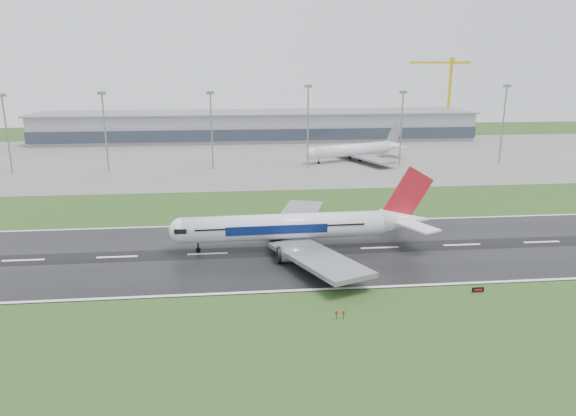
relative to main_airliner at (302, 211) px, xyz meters
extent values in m
plane|color=#244619|center=(-1.92, -1.96, -9.05)|extent=(520.00, 520.00, 0.00)
cube|color=black|center=(-1.92, -1.96, -9.00)|extent=(400.00, 45.00, 0.10)
cube|color=slate|center=(-1.92, 123.04, -9.01)|extent=(400.00, 130.00, 0.08)
cube|color=gray|center=(-1.92, 183.04, -1.55)|extent=(240.00, 36.00, 15.00)
cylinder|color=gray|center=(-102.92, 98.04, 5.75)|extent=(0.64, 0.64, 29.59)
cylinder|color=gray|center=(-65.85, 98.04, 6.04)|extent=(0.64, 0.64, 30.16)
cylinder|color=gray|center=(-24.23, 98.04, 6.00)|extent=(0.64, 0.64, 30.10)
cylinder|color=gray|center=(14.82, 98.04, 7.19)|extent=(0.64, 0.64, 32.47)
cylinder|color=gray|center=(54.15, 98.04, 5.89)|extent=(0.64, 0.64, 29.87)
cylinder|color=gray|center=(98.44, 98.04, 7.06)|extent=(0.64, 0.64, 32.22)
camera|label=1|loc=(-15.02, -114.45, 32.48)|focal=32.57mm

